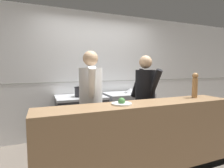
% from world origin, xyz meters
% --- Properties ---
extents(ground_plane, '(14.00, 14.00, 0.00)m').
position_xyz_m(ground_plane, '(0.00, 0.00, 0.00)').
color(ground_plane, '#6B6056').
extents(wall_back_tiled, '(8.00, 0.06, 2.60)m').
position_xyz_m(wall_back_tiled, '(0.00, 1.50, 1.30)').
color(wall_back_tiled, white).
rests_on(wall_back_tiled, ground_plane).
extents(oven_range, '(0.91, 0.71, 0.91)m').
position_xyz_m(oven_range, '(-0.48, 1.10, 0.45)').
color(oven_range, '#38383D').
rests_on(oven_range, ground_plane).
extents(prep_counter, '(0.96, 0.65, 0.92)m').
position_xyz_m(prep_counter, '(0.52, 1.10, 0.46)').
color(prep_counter, '#B7BABF').
rests_on(prep_counter, ground_plane).
extents(pass_counter, '(2.65, 0.45, 0.98)m').
position_xyz_m(pass_counter, '(0.04, -0.24, 0.49)').
color(pass_counter, '#93704C').
rests_on(pass_counter, ground_plane).
extents(stock_pot, '(0.25, 0.25, 0.18)m').
position_xyz_m(stock_pot, '(-0.48, 1.04, 1.00)').
color(stock_pot, '#2D2D33').
rests_on(stock_pot, oven_range).
extents(mixing_bowl_steel, '(0.29, 0.29, 0.10)m').
position_xyz_m(mixing_bowl_steel, '(0.57, 1.08, 0.97)').
color(mixing_bowl_steel, '#B7BABF').
rests_on(mixing_bowl_steel, prep_counter).
extents(chefs_knife, '(0.34, 0.15, 0.02)m').
position_xyz_m(chefs_knife, '(0.57, 1.00, 0.92)').
color(chefs_knife, '#B7BABF').
rests_on(chefs_knife, prep_counter).
extents(plated_dish_main, '(0.25, 0.25, 0.09)m').
position_xyz_m(plated_dish_main, '(-0.24, -0.22, 1.01)').
color(plated_dish_main, white).
rests_on(plated_dish_main, pass_counter).
extents(pepper_mill, '(0.09, 0.09, 0.38)m').
position_xyz_m(pepper_mill, '(0.99, -0.18, 1.18)').
color(pepper_mill, '#AD7A47').
rests_on(pepper_mill, pass_counter).
extents(chef_head_cook, '(0.40, 0.74, 1.68)m').
position_xyz_m(chef_head_cook, '(-0.48, 0.36, 0.94)').
color(chef_head_cook, black).
rests_on(chef_head_cook, ground_plane).
extents(chef_sous, '(0.39, 0.72, 1.64)m').
position_xyz_m(chef_sous, '(0.48, 0.38, 0.91)').
color(chef_sous, black).
rests_on(chef_sous, ground_plane).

